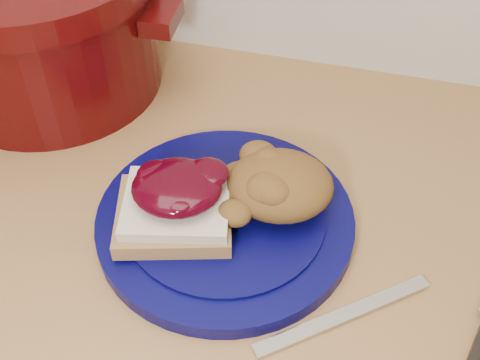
# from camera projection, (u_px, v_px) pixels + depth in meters

# --- Properties ---
(plate) EXTENTS (0.30, 0.30, 0.02)m
(plate) POSITION_uv_depth(u_px,v_px,m) (225.00, 221.00, 0.60)
(plate) COLOR #04043B
(plate) RESTS_ON wood_countertop
(sandwich) EXTENTS (0.13, 0.12, 0.05)m
(sandwich) POSITION_uv_depth(u_px,v_px,m) (176.00, 202.00, 0.57)
(sandwich) COLOR olive
(sandwich) RESTS_ON plate
(stuffing_mound) EXTENTS (0.12, 0.11, 0.05)m
(stuffing_mound) POSITION_uv_depth(u_px,v_px,m) (280.00, 185.00, 0.58)
(stuffing_mound) COLOR brown
(stuffing_mound) RESTS_ON plate
(butter_knife) EXTENTS (0.14, 0.12, 0.00)m
(butter_knife) POSITION_uv_depth(u_px,v_px,m) (344.00, 315.00, 0.53)
(butter_knife) COLOR silver
(butter_knife) RESTS_ON wood_countertop
(dutch_oven) EXTENTS (0.34, 0.31, 0.18)m
(dutch_oven) POSITION_uv_depth(u_px,v_px,m) (41.00, 24.00, 0.72)
(dutch_oven) COLOR #3A0506
(dutch_oven) RESTS_ON wood_countertop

